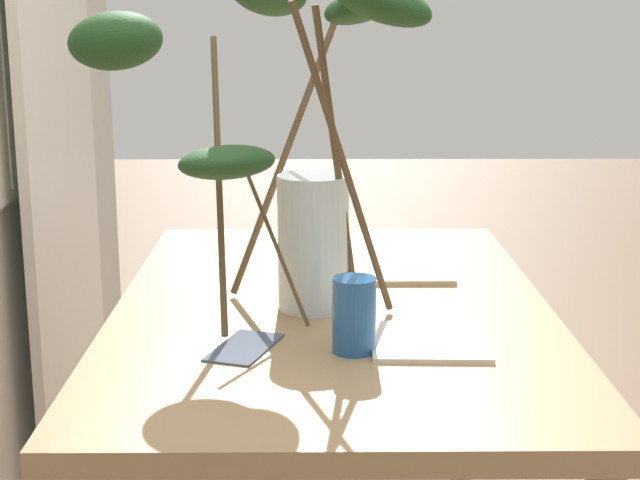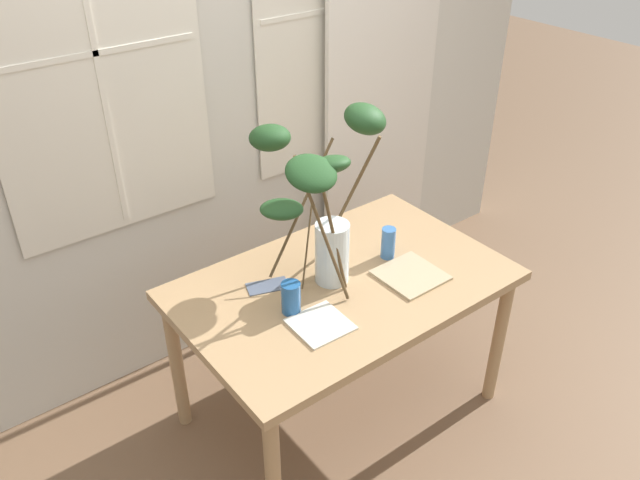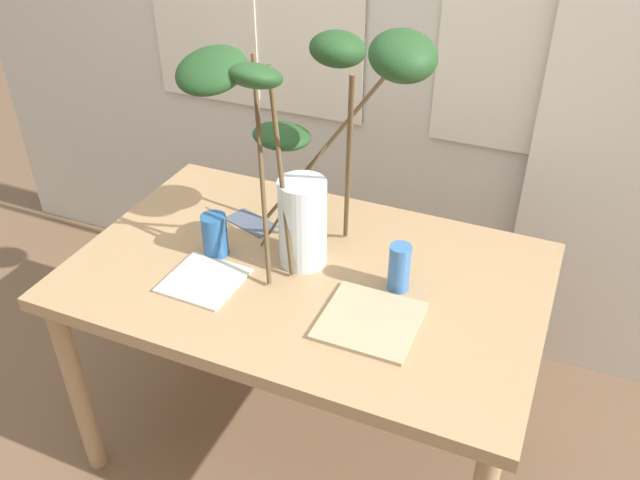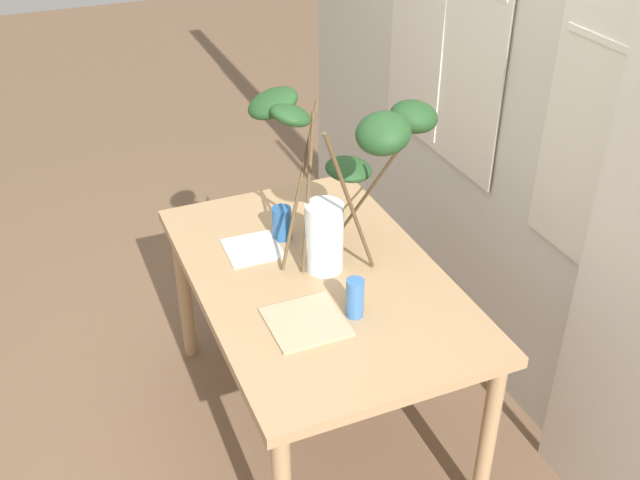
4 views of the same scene
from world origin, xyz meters
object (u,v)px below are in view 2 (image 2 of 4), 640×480
object	(u,v)px
drinking_glass_blue_left	(291,298)
drinking_glass_blue_right	(388,243)
dining_table	(343,297)
vase_with_branches	(320,192)
plate_square_right	(411,275)
plate_square_left	(320,324)

from	to	relation	value
drinking_glass_blue_left	drinking_glass_blue_right	xyz separation A→B (m)	(0.57, 0.06, 0.01)
drinking_glass_blue_left	drinking_glass_blue_right	size ratio (longest dim) A/B	0.93
dining_table	drinking_glass_blue_right	bearing A→B (deg)	4.87
vase_with_branches	plate_square_right	size ratio (longest dim) A/B	2.82
dining_table	drinking_glass_blue_right	distance (m)	0.32
drinking_glass_blue_left	plate_square_right	size ratio (longest dim) A/B	0.53
plate_square_left	vase_with_branches	bearing A→B (deg)	52.96
dining_table	drinking_glass_blue_left	xyz separation A→B (m)	(-0.29, -0.03, 0.15)
vase_with_branches	drinking_glass_blue_left	size ratio (longest dim) A/B	5.33
plate_square_left	dining_table	bearing A→B (deg)	33.93
dining_table	plate_square_right	distance (m)	0.31
vase_with_branches	drinking_glass_blue_right	world-z (taller)	vase_with_branches
dining_table	drinking_glass_blue_left	bearing A→B (deg)	-173.83
drinking_glass_blue_left	plate_square_left	size ratio (longest dim) A/B	0.65
dining_table	vase_with_branches	xyz separation A→B (m)	(-0.04, 0.11, 0.48)
drinking_glass_blue_left	plate_square_left	xyz separation A→B (m)	(0.04, -0.14, -0.06)
dining_table	drinking_glass_blue_right	size ratio (longest dim) A/B	9.56
vase_with_branches	plate_square_left	xyz separation A→B (m)	(-0.22, -0.29, -0.39)
dining_table	drinking_glass_blue_left	distance (m)	0.33
plate_square_right	vase_with_branches	bearing A→B (deg)	137.96
drinking_glass_blue_left	plate_square_left	world-z (taller)	drinking_glass_blue_left
plate_square_left	plate_square_right	distance (m)	0.51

